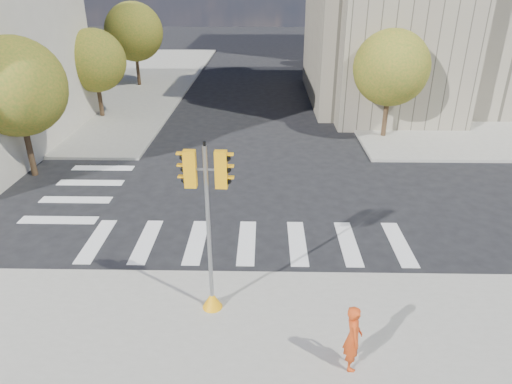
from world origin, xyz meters
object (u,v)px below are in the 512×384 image
at_px(lamp_far, 348,27).
at_px(traffic_signal, 209,243).
at_px(lamp_near, 384,48).
at_px(photographer, 353,338).

distance_m(lamp_far, traffic_signal, 34.97).
xyz_separation_m(lamp_near, lamp_far, (0.00, 14.00, 0.00)).
bearing_deg(traffic_signal, lamp_far, 76.93).
bearing_deg(lamp_far, traffic_signal, -104.82).
bearing_deg(lamp_near, traffic_signal, -114.33).
height_order(lamp_far, traffic_signal, lamp_far).
relative_size(lamp_far, photographer, 4.71).
xyz_separation_m(lamp_near, traffic_signal, (-8.92, -19.73, -2.34)).
relative_size(traffic_signal, photographer, 2.84).
height_order(traffic_signal, photographer, traffic_signal).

